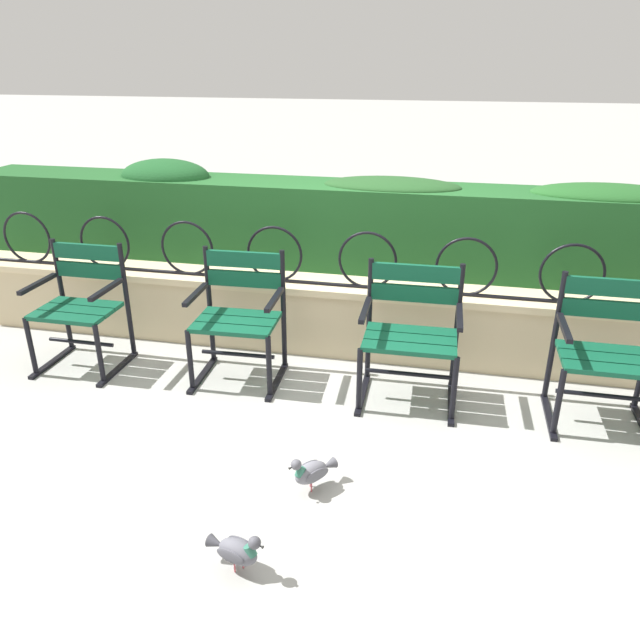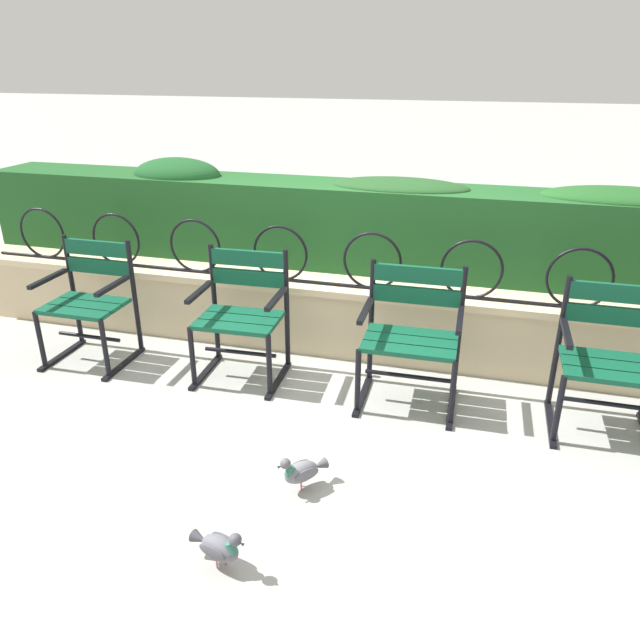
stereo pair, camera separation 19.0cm
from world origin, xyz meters
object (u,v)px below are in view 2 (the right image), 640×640
Objects in this scene: park_chair_centre_right at (412,333)px; park_chair_leftmost at (90,299)px; pigeon_far_side at (302,471)px; pigeon_near_chairs at (219,546)px; park_chair_rightmost at (611,357)px; park_chair_centre_left at (242,312)px.

park_chair_leftmost is at bearing -179.31° from park_chair_centre_right.
park_chair_centre_right is 1.20m from pigeon_far_side.
pigeon_near_chairs is (1.72, -1.64, -0.35)m from park_chair_leftmost.
park_chair_centre_right is 1.00× the size of park_chair_rightmost.
park_chair_rightmost reaches higher than park_chair_centre_right.
park_chair_leftmost is 2.41m from pigeon_near_chairs.
pigeon_far_side is (-0.40, -1.07, -0.36)m from park_chair_centre_right.
park_chair_centre_left and park_chair_centre_right have the same top height.
pigeon_near_chairs is at bearing -136.88° from park_chair_rightmost.
park_chair_centre_right is at bearing 69.34° from pigeon_far_side.
park_chair_centre_left reaches higher than park_chair_leftmost.
pigeon_far_side is at bearing -110.66° from park_chair_centre_right.
park_chair_centre_left is 1.38m from pigeon_far_side.
park_chair_centre_right reaches higher than pigeon_near_chairs.
park_chair_leftmost is 3.62× the size of pigeon_far_side.
park_chair_centre_right reaches higher than park_chair_leftmost.
park_chair_leftmost is 0.99× the size of park_chair_centre_left.
park_chair_centre_left is 1.00× the size of park_chair_rightmost.
park_chair_leftmost is 2.21m from pigeon_far_side.
park_chair_rightmost is 2.43m from pigeon_near_chairs.
park_chair_leftmost is 1.16m from park_chair_centre_left.
park_chair_centre_right is at bearing 0.69° from park_chair_leftmost.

